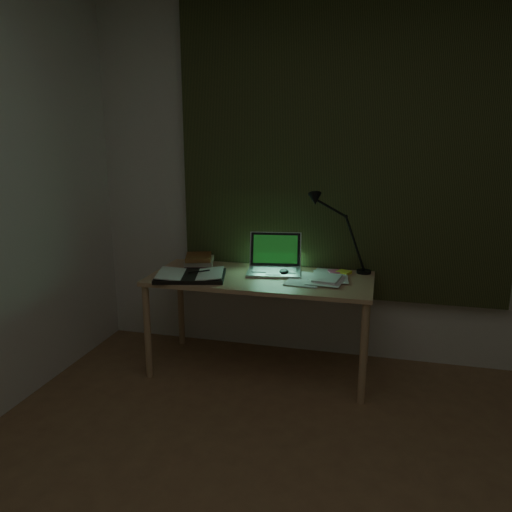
{
  "coord_description": "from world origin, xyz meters",
  "views": [
    {
      "loc": [
        0.26,
        -1.41,
        1.55
      ],
      "look_at": [
        -0.47,
        1.49,
        0.82
      ],
      "focal_mm": 35.0,
      "sensor_mm": 36.0,
      "label": 1
    }
  ],
  "objects_px": {
    "loose_papers": "(320,278)",
    "laptop": "(274,255)",
    "book_stack": "(198,261)",
    "open_textbook": "(191,275)",
    "desk": "(260,324)",
    "desk_lamp": "(366,235)"
  },
  "relations": [
    {
      "from": "desk",
      "to": "desk_lamp",
      "type": "xyz_separation_m",
      "value": [
        0.64,
        0.25,
        0.59
      ]
    },
    {
      "from": "desk_lamp",
      "to": "loose_papers",
      "type": "bearing_deg",
      "value": -127.88
    },
    {
      "from": "open_textbook",
      "to": "laptop",
      "type": "bearing_deg",
      "value": 11.17
    },
    {
      "from": "book_stack",
      "to": "loose_papers",
      "type": "relative_size",
      "value": 0.63
    },
    {
      "from": "open_textbook",
      "to": "desk_lamp",
      "type": "distance_m",
      "value": 1.17
    },
    {
      "from": "laptop",
      "to": "open_textbook",
      "type": "xyz_separation_m",
      "value": [
        -0.5,
        -0.23,
        -0.11
      ]
    },
    {
      "from": "laptop",
      "to": "desk_lamp",
      "type": "relative_size",
      "value": 0.76
    },
    {
      "from": "laptop",
      "to": "desk_lamp",
      "type": "bearing_deg",
      "value": 6.36
    },
    {
      "from": "book_stack",
      "to": "loose_papers",
      "type": "xyz_separation_m",
      "value": [
        0.86,
        -0.1,
        -0.04
      ]
    },
    {
      "from": "open_textbook",
      "to": "desk",
      "type": "bearing_deg",
      "value": 3.79
    },
    {
      "from": "laptop",
      "to": "loose_papers",
      "type": "relative_size",
      "value": 1.1
    },
    {
      "from": "loose_papers",
      "to": "book_stack",
      "type": "bearing_deg",
      "value": 173.47
    },
    {
      "from": "desk",
      "to": "desk_lamp",
      "type": "distance_m",
      "value": 0.91
    },
    {
      "from": "laptop",
      "to": "loose_papers",
      "type": "xyz_separation_m",
      "value": [
        0.31,
        -0.06,
        -0.12
      ]
    },
    {
      "from": "book_stack",
      "to": "desk_lamp",
      "type": "distance_m",
      "value": 1.15
    },
    {
      "from": "loose_papers",
      "to": "desk_lamp",
      "type": "relative_size",
      "value": 0.7
    },
    {
      "from": "desk",
      "to": "book_stack",
      "type": "height_order",
      "value": "book_stack"
    },
    {
      "from": "laptop",
      "to": "book_stack",
      "type": "relative_size",
      "value": 1.73
    },
    {
      "from": "desk",
      "to": "open_textbook",
      "type": "xyz_separation_m",
      "value": [
        -0.43,
        -0.14,
        0.35
      ]
    },
    {
      "from": "book_stack",
      "to": "laptop",
      "type": "bearing_deg",
      "value": -3.59
    },
    {
      "from": "laptop",
      "to": "open_textbook",
      "type": "relative_size",
      "value": 0.91
    },
    {
      "from": "loose_papers",
      "to": "laptop",
      "type": "bearing_deg",
      "value": 168.39
    }
  ]
}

